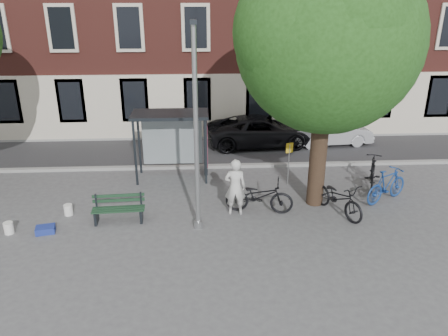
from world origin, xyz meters
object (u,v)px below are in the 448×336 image
bike_d (373,171)px  car_silver (331,132)px  bus_shelter (181,130)px  bike_c (338,198)px  bike_a (259,196)px  bike_b (387,185)px  car_dark (261,131)px  lamppost (196,142)px  notice_sign (289,156)px  bench (119,210)px  painter (235,187)px

bike_d → car_silver: bearing=-67.3°
bus_shelter → bike_d: (7.11, -1.26, -1.34)m
bike_c → car_silver: 7.26m
bike_a → bike_b: 4.54m
bike_c → car_dark: 7.33m
car_dark → lamppost: bearing=155.0°
car_silver → notice_sign: notice_sign is taller
bench → bike_d: bike_d is taller
painter → notice_sign: size_ratio=1.14×
bench → bike_a: bearing=1.4°
bike_d → car_dark: bearing=-34.3°
bike_c → painter: bearing=149.6°
bike_b → bike_d: (0.00, 1.31, -0.02)m
car_dark → bench: bearing=138.8°
notice_sign → bike_d: bearing=-23.3°
bench → bike_c: (7.04, 0.11, 0.19)m
bench → bike_d: (9.00, 2.27, 0.20)m
bike_b → car_dark: size_ratio=0.39×
painter → bike_b: 5.35m
lamppost → car_dark: lamppost is taller
lamppost → bike_a: size_ratio=2.76×
bench → bike_b: size_ratio=0.83×
bench → car_silver: size_ratio=0.43×
painter → bike_c: size_ratio=0.87×
car_dark → car_silver: 3.34m
bench → notice_sign: notice_sign is taller
bike_c → car_dark: car_dark is taller
bench → car_dark: size_ratio=0.33×
lamppost → bike_c: size_ratio=2.79×
bus_shelter → car_silver: bus_shelter is taller
lamppost → painter: 2.36m
car_dark → car_silver: bearing=-96.3°
bike_b → car_silver: size_ratio=0.51×
bike_b → notice_sign: size_ratio=1.20×
notice_sign → bike_a: bearing=-141.2°
painter → bike_c: (3.33, -0.19, -0.37)m
bike_a → bike_d: bearing=-56.0°
car_silver → notice_sign: size_ratio=2.33×
car_silver → bike_c: bearing=160.1°
lamppost → bike_d: 7.43m
lamppost → car_dark: bearing=69.3°
painter → bike_b: (5.30, 0.65, -0.35)m
painter → bike_a: (0.80, 0.07, -0.37)m
car_dark → bus_shelter: bearing=132.0°
bus_shelter → bike_d: 7.34m
car_dark → notice_sign: size_ratio=3.05×
lamppost → bike_d: size_ratio=3.16×
bench → car_dark: bearing=49.7°
bench → painter: bearing=1.3°
lamppost → bench: (-2.50, 0.58, -2.40)m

